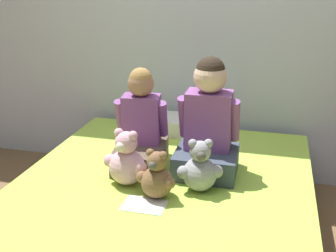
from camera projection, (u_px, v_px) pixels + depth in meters
name	position (u px, v px, depth m)	size (l,w,h in m)	color
ground_plane	(159.00, 250.00, 2.35)	(14.00, 14.00, 0.00)	brown
wall_behind_bed	(200.00, 5.00, 2.90)	(8.00, 0.06, 2.50)	silver
bed	(159.00, 221.00, 2.28)	(1.60, 2.00, 0.39)	#997F60
child_on_left	(141.00, 129.00, 2.44)	(0.33, 0.42, 0.57)	brown
child_on_right	(208.00, 125.00, 2.32)	(0.35, 0.33, 0.66)	#384251
teddy_bear_held_by_left_child	(127.00, 161.00, 2.23)	(0.25, 0.19, 0.31)	#DBA3B2
teddy_bear_held_by_right_child	(200.00, 169.00, 2.16)	(0.23, 0.18, 0.28)	#939399
teddy_bear_between_children	(157.00, 178.00, 2.10)	(0.21, 0.16, 0.26)	brown
pillow_at_headboard	(191.00, 126.00, 2.96)	(0.47, 0.27, 0.11)	silver
sign_card	(144.00, 205.00, 2.05)	(0.21, 0.15, 0.00)	white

